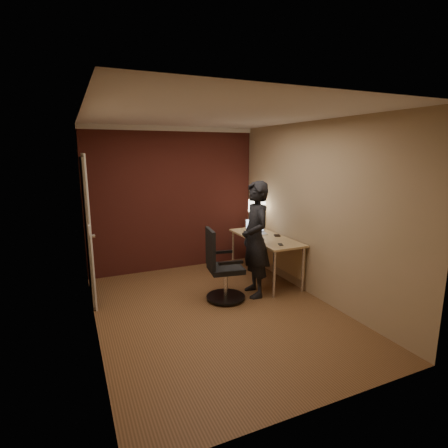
{
  "coord_description": "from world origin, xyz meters",
  "views": [
    {
      "loc": [
        -1.67,
        -3.98,
        2.08
      ],
      "look_at": [
        0.35,
        0.55,
        1.05
      ],
      "focal_mm": 28.0,
      "sensor_mm": 36.0,
      "label": 1
    }
  ],
  "objects_px": {
    "desk_lamp": "(257,206)",
    "office_chair": "(221,270)",
    "wallet": "(277,235)",
    "desk": "(269,244)",
    "mouse": "(262,239)",
    "phone": "(281,244)",
    "person": "(255,239)",
    "laptop": "(256,229)"
  },
  "relations": [
    {
      "from": "phone",
      "to": "wallet",
      "type": "xyz_separation_m",
      "value": [
        0.25,
        0.49,
        0.01
      ]
    },
    {
      "from": "desk_lamp",
      "to": "laptop",
      "type": "bearing_deg",
      "value": -122.81
    },
    {
      "from": "desk_lamp",
      "to": "laptop",
      "type": "relative_size",
      "value": 1.4
    },
    {
      "from": "wallet",
      "to": "person",
      "type": "distance_m",
      "value": 0.78
    },
    {
      "from": "wallet",
      "to": "person",
      "type": "xyz_separation_m",
      "value": [
        -0.65,
        -0.43,
        0.1
      ]
    },
    {
      "from": "phone",
      "to": "office_chair",
      "type": "bearing_deg",
      "value": -163.74
    },
    {
      "from": "laptop",
      "to": "phone",
      "type": "xyz_separation_m",
      "value": [
        -0.03,
        -0.81,
        -0.06
      ]
    },
    {
      "from": "desk_lamp",
      "to": "wallet",
      "type": "relative_size",
      "value": 4.86
    },
    {
      "from": "desk",
      "to": "laptop",
      "type": "relative_size",
      "value": 3.92
    },
    {
      "from": "desk",
      "to": "desk_lamp",
      "type": "distance_m",
      "value": 0.74
    },
    {
      "from": "desk_lamp",
      "to": "person",
      "type": "height_order",
      "value": "person"
    },
    {
      "from": "desk_lamp",
      "to": "mouse",
      "type": "relative_size",
      "value": 5.35
    },
    {
      "from": "office_chair",
      "to": "person",
      "type": "xyz_separation_m",
      "value": [
        0.53,
        -0.01,
        0.39
      ]
    },
    {
      "from": "phone",
      "to": "wallet",
      "type": "distance_m",
      "value": 0.55
    },
    {
      "from": "desk_lamp",
      "to": "mouse",
      "type": "xyz_separation_m",
      "value": [
        -0.28,
        -0.67,
        -0.4
      ]
    },
    {
      "from": "desk",
      "to": "person",
      "type": "xyz_separation_m",
      "value": [
        -0.52,
        -0.48,
        0.24
      ]
    },
    {
      "from": "mouse",
      "to": "person",
      "type": "xyz_separation_m",
      "value": [
        -0.28,
        -0.3,
        0.09
      ]
    },
    {
      "from": "office_chair",
      "to": "wallet",
      "type": "bearing_deg",
      "value": 19.62
    },
    {
      "from": "laptop",
      "to": "wallet",
      "type": "distance_m",
      "value": 0.4
    },
    {
      "from": "desk_lamp",
      "to": "office_chair",
      "type": "relative_size",
      "value": 0.52
    },
    {
      "from": "mouse",
      "to": "phone",
      "type": "distance_m",
      "value": 0.37
    },
    {
      "from": "mouse",
      "to": "wallet",
      "type": "height_order",
      "value": "mouse"
    },
    {
      "from": "office_chair",
      "to": "person",
      "type": "relative_size",
      "value": 0.61
    },
    {
      "from": "office_chair",
      "to": "phone",
      "type": "bearing_deg",
      "value": -3.99
    },
    {
      "from": "laptop",
      "to": "person",
      "type": "height_order",
      "value": "person"
    },
    {
      "from": "mouse",
      "to": "desk",
      "type": "bearing_deg",
      "value": 54.53
    },
    {
      "from": "desk",
      "to": "wallet",
      "type": "distance_m",
      "value": 0.19
    },
    {
      "from": "desk",
      "to": "wallet",
      "type": "bearing_deg",
      "value": -19.9
    },
    {
      "from": "person",
      "to": "desk_lamp",
      "type": "bearing_deg",
      "value": 158.69
    },
    {
      "from": "wallet",
      "to": "office_chair",
      "type": "bearing_deg",
      "value": -160.38
    },
    {
      "from": "desk",
      "to": "office_chair",
      "type": "bearing_deg",
      "value": -156.26
    },
    {
      "from": "office_chair",
      "to": "person",
      "type": "bearing_deg",
      "value": -1.08
    },
    {
      "from": "desk",
      "to": "office_chair",
      "type": "relative_size",
      "value": 1.47
    },
    {
      "from": "laptop",
      "to": "wallet",
      "type": "xyz_separation_m",
      "value": [
        0.22,
        -0.33,
        -0.05
      ]
    },
    {
      "from": "desk_lamp",
      "to": "desk",
      "type": "bearing_deg",
      "value": -94.63
    },
    {
      "from": "desk",
      "to": "mouse",
      "type": "distance_m",
      "value": 0.33
    },
    {
      "from": "desk_lamp",
      "to": "phone",
      "type": "xyz_separation_m",
      "value": [
        -0.17,
        -1.02,
        -0.41
      ]
    },
    {
      "from": "desk",
      "to": "phone",
      "type": "xyz_separation_m",
      "value": [
        -0.13,
        -0.53,
        0.13
      ]
    },
    {
      "from": "desk_lamp",
      "to": "laptop",
      "type": "height_order",
      "value": "desk_lamp"
    },
    {
      "from": "laptop",
      "to": "desk_lamp",
      "type": "bearing_deg",
      "value": 57.19
    },
    {
      "from": "desk_lamp",
      "to": "phone",
      "type": "distance_m",
      "value": 1.12
    },
    {
      "from": "mouse",
      "to": "phone",
      "type": "relative_size",
      "value": 0.87
    }
  ]
}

